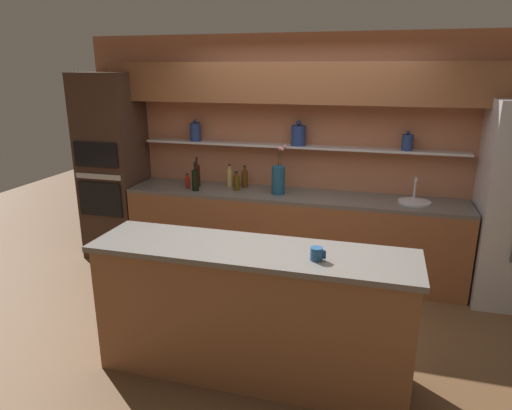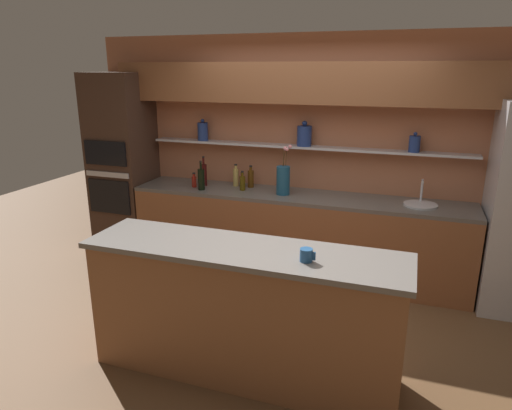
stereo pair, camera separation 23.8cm
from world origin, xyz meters
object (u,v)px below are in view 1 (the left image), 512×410
Objects in this scene: bottle_spirit_1 at (245,178)px; bottle_sauce_2 at (236,181)px; bottle_wine_6 at (197,175)px; bottle_oil_5 at (237,183)px; bottle_wine_0 at (195,180)px; bottle_spirit_3 at (230,177)px; coffee_mug at (317,254)px; sink_fixture at (414,201)px; oven_tower at (113,167)px; bottle_sauce_4 at (188,182)px; flower_vase at (278,179)px.

bottle_spirit_1 is 1.49× the size of bottle_sauce_2.
bottle_oil_5 is at bearing -6.49° from bottle_wine_6.
bottle_wine_0 is 1.50× the size of bottle_oil_5.
bottle_spirit_3 reaches higher than coffee_mug.
bottle_sauce_2 is (-1.96, 0.14, 0.05)m from sink_fixture.
bottle_wine_0 is 0.49m from bottle_sauce_2.
oven_tower is at bearing -177.44° from bottle_wine_6.
bottle_sauce_4 is 0.58m from bottle_oil_5.
bottle_spirit_3 is at bearing 25.21° from bottle_sauce_4.
bottle_spirit_3 reaches higher than bottle_sauce_2.
bottle_sauce_2 is 0.66× the size of bottle_spirit_3.
flower_vase is 0.98m from bottle_wine_6.
bottle_oil_5 is at bearing -47.73° from bottle_spirit_3.
flower_vase is 0.58m from bottle_sauce_2.
flower_vase is 1.42m from sink_fixture.
bottle_wine_0 reaches higher than coffee_mug.
sink_fixture is 2.47m from bottle_sauce_4.
flower_vase is at bearing -1.92° from bottle_oil_5.
bottle_sauce_4 is at bearing -3.54° from oven_tower.
oven_tower is 3.36m from coffee_mug.
flower_vase reaches higher than bottle_oil_5.
oven_tower reaches higher than bottle_spirit_3.
coffee_mug is at bearing -58.48° from bottle_oil_5.
oven_tower is at bearing 179.66° from bottle_oil_5.
bottle_oil_5 is at bearing -0.34° from oven_tower.
sink_fixture is 1.27× the size of bottle_spirit_3.
bottle_wine_0 is 0.42m from bottle_spirit_3.
flower_vase is 1.57× the size of bottle_wine_6.
bottle_spirit_1 is at bearing 10.25° from bottle_wine_6.
oven_tower is at bearing -174.24° from bottle_spirit_3.
oven_tower is 1.57m from bottle_oil_5.
bottle_oil_5 is (-1.89, -0.02, 0.06)m from sink_fixture.
bottle_wine_0 is 0.57m from bottle_spirit_1.
bottle_wine_0 is at bearing -176.20° from sink_fixture.
coffee_mug is at bearing -110.22° from sink_fixture.
bottle_sauce_2 is 1.00× the size of bottle_sauce_4.
bottle_wine_6 reaches higher than coffee_mug.
sink_fixture is 1.29× the size of bottle_spirit_1.
bottle_spirit_3 is (-0.07, -0.01, 0.04)m from bottle_sauce_2.
coffee_mug is (1.32, -2.08, 0.04)m from bottle_spirit_3.
bottle_wine_6 is (-0.06, 0.19, 0.01)m from bottle_wine_0.
bottle_wine_6 is (-0.44, -0.11, 0.06)m from bottle_sauce_2.
flower_vase reaches higher than bottle_spirit_3.
bottle_wine_0 is 1.94× the size of bottle_sauce_4.
bottle_spirit_3 is 0.48m from bottle_sauce_4.
oven_tower is at bearing -179.81° from sink_fixture.
sink_fixture is (3.46, 0.01, -0.15)m from oven_tower.
bottle_sauce_4 is 0.49× the size of bottle_wine_6.
bottle_spirit_1 is (0.49, 0.29, -0.02)m from bottle_wine_0.
flower_vase reaches higher than bottle_spirit_1.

